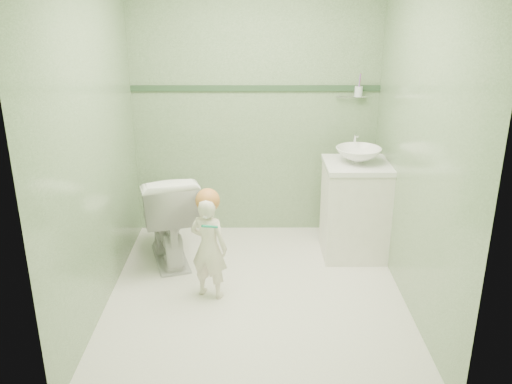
{
  "coord_description": "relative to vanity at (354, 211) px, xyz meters",
  "views": [
    {
      "loc": [
        -0.02,
        -3.58,
        2.17
      ],
      "look_at": [
        0.0,
        0.15,
        0.78
      ],
      "focal_mm": 38.29,
      "sensor_mm": 36.0,
      "label": 1
    }
  ],
  "objects": [
    {
      "name": "vanity",
      "position": [
        0.0,
        0.0,
        0.0
      ],
      "size": [
        0.52,
        0.5,
        0.8
      ],
      "primitive_type": "cube",
      "color": "silver",
      "rests_on": "ground"
    },
    {
      "name": "teal_toothbrush",
      "position": [
        -1.16,
        -0.83,
        0.24
      ],
      "size": [
        0.11,
        0.14,
        0.08
      ],
      "color": "#1B9970",
      "rests_on": "toddler"
    },
    {
      "name": "hair_cap",
      "position": [
        -1.19,
        -0.66,
        0.36
      ],
      "size": [
        0.18,
        0.18,
        0.18
      ],
      "primitive_type": "sphere",
      "color": "#C4793A",
      "rests_on": "toddler"
    },
    {
      "name": "basin",
      "position": [
        0.0,
        0.0,
        0.49
      ],
      "size": [
        0.37,
        0.37,
        0.13
      ],
      "primitive_type": "imported",
      "color": "white",
      "rests_on": "counter"
    },
    {
      "name": "ground",
      "position": [
        -0.84,
        -0.7,
        -0.4
      ],
      "size": [
        2.5,
        2.5,
        0.0
      ],
      "primitive_type": "plane",
      "color": "silver",
      "rests_on": "ground"
    },
    {
      "name": "room_shell",
      "position": [
        -0.84,
        -0.7,
        0.8
      ],
      "size": [
        2.5,
        2.54,
        2.4
      ],
      "color": "gray",
      "rests_on": "ground"
    },
    {
      "name": "trim_stripe",
      "position": [
        -0.84,
        0.54,
        0.95
      ],
      "size": [
        2.2,
        0.02,
        0.05
      ],
      "primitive_type": "cube",
      "color": "#2F4C31",
      "rests_on": "room_shell"
    },
    {
      "name": "counter",
      "position": [
        0.0,
        0.0,
        0.41
      ],
      "size": [
        0.54,
        0.52,
        0.04
      ],
      "primitive_type": "cube",
      "color": "white",
      "rests_on": "vanity"
    },
    {
      "name": "faucet",
      "position": [
        0.0,
        0.19,
        0.57
      ],
      "size": [
        0.03,
        0.13,
        0.18
      ],
      "color": "silver",
      "rests_on": "counter"
    },
    {
      "name": "toddler",
      "position": [
        -1.19,
        -0.68,
        -0.0
      ],
      "size": [
        0.34,
        0.29,
        0.79
      ],
      "primitive_type": "imported",
      "rotation": [
        0.0,
        0.0,
        2.75
      ],
      "color": "white",
      "rests_on": "ground"
    },
    {
      "name": "toilet",
      "position": [
        -1.58,
        -0.09,
        -0.0
      ],
      "size": [
        0.65,
        0.87,
        0.79
      ],
      "primitive_type": "imported",
      "rotation": [
        0.0,
        0.0,
        3.44
      ],
      "color": "white",
      "rests_on": "ground"
    },
    {
      "name": "cup_holder",
      "position": [
        0.05,
        0.48,
        0.93
      ],
      "size": [
        0.26,
        0.07,
        0.21
      ],
      "color": "silver",
      "rests_on": "room_shell"
    }
  ]
}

